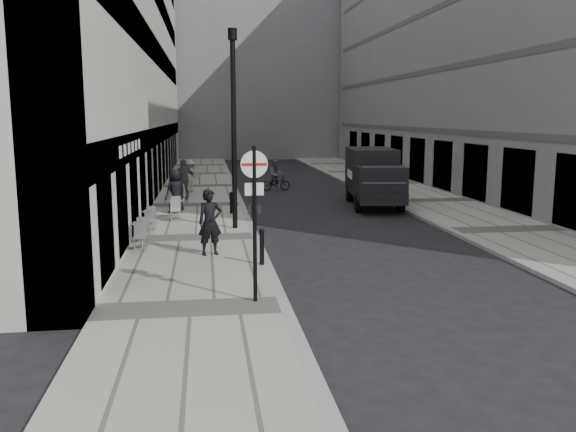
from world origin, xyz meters
name	(u,v)px	position (x,y,z in m)	size (l,w,h in m)	color
ground	(305,358)	(0.00, 0.00, 0.00)	(120.00, 120.00, 0.00)	black
sidewalk	(198,206)	(-2.00, 18.00, 0.06)	(4.00, 60.00, 0.12)	#A5A095
far_sidewalk	(429,201)	(9.00, 18.00, 0.06)	(4.00, 60.00, 0.12)	#A5A095
building_left	(119,22)	(-6.00, 24.50, 9.00)	(4.00, 45.00, 18.00)	beige
building_right	(479,11)	(14.00, 24.50, 10.00)	(6.00, 45.00, 20.00)	gray
building_far	(233,49)	(1.50, 56.00, 11.00)	(24.00, 16.00, 22.00)	gray
walking_man	(210,222)	(-1.52, 7.67, 1.08)	(0.70, 0.46, 1.92)	black
sign_post	(254,203)	(-0.60, 3.00, 2.28)	(0.58, 0.10, 3.37)	black
lamppost	(234,119)	(-0.60, 11.88, 3.99)	(0.31, 0.31, 6.96)	black
bollard_near	(262,248)	(-0.15, 6.28, 0.58)	(0.12, 0.12, 0.93)	black
bollard_far	(231,203)	(-0.60, 15.18, 0.54)	(0.11, 0.11, 0.84)	black
panel_van	(373,174)	(6.02, 17.31, 1.47)	(2.71, 5.75, 2.61)	black
cyclist	(276,178)	(2.26, 23.80, 0.66)	(1.62, 0.68, 1.70)	black
pedestrian_a	(184,179)	(-2.66, 19.84, 1.09)	(1.14, 0.47, 1.95)	#5B5A60
pedestrian_b	(190,176)	(-2.43, 22.74, 0.98)	(1.11, 0.64, 1.73)	#A8A29B
pedestrian_c	(175,191)	(-2.88, 15.70, 1.02)	(0.88, 0.58, 1.81)	black
cafe_table_near	(142,233)	(-3.60, 8.98, 0.56)	(0.67, 1.52, 0.87)	#ADADAF
cafe_table_mid	(151,219)	(-3.57, 11.82, 0.52)	(0.62, 1.40, 0.80)	#B9B9BC
cafe_table_far	(176,208)	(-2.80, 14.07, 0.55)	(0.66, 1.49, 0.85)	silver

